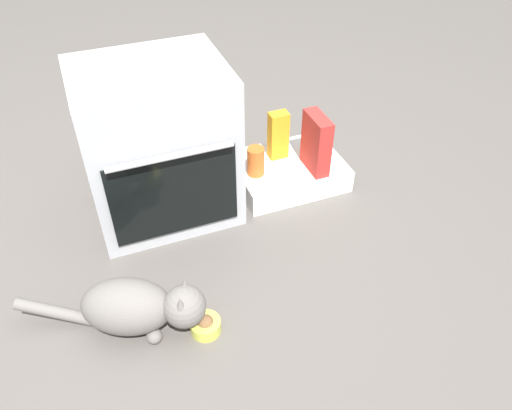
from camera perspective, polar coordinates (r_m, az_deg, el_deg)
ground at (r=2.13m, az=-7.85°, el=-6.90°), size 8.00×8.00×0.00m
oven at (r=2.22m, az=-10.92°, el=6.64°), size 0.61×0.55×0.69m
pantry_cabinet at (r=2.51m, az=3.59°, el=3.81°), size 0.52×0.39×0.11m
food_bowl at (r=1.90m, az=-5.68°, el=-13.23°), size 0.11×0.11×0.08m
cat at (r=1.88m, az=-13.12°, el=-11.02°), size 0.65×0.36×0.23m
juice_carton at (r=2.45m, az=2.50°, el=7.80°), size 0.09×0.06×0.24m
cereal_box at (r=2.37m, az=6.77°, el=6.89°), size 0.07×0.18×0.28m
sauce_jar at (r=2.36m, az=-0.03°, el=4.92°), size 0.08×0.08×0.14m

